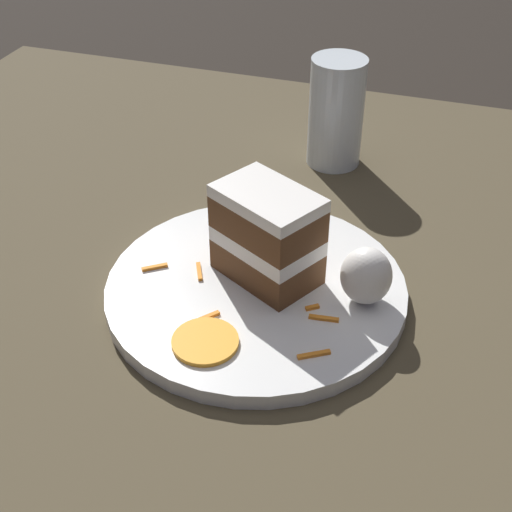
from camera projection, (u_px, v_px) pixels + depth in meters
name	position (u px, v px, depth m)	size (l,w,h in m)	color
ground_plane	(231.00, 333.00, 0.66)	(6.00, 6.00, 0.00)	black
dining_table	(230.00, 322.00, 0.65)	(1.11, 1.04, 0.03)	#4C422D
plate	(256.00, 290.00, 0.66)	(0.28, 0.28, 0.02)	white
cake_slice	(267.00, 235.00, 0.64)	(0.11, 0.10, 0.09)	brown
cream_dollop	(366.00, 276.00, 0.62)	(0.05, 0.04, 0.05)	white
orange_garnish	(204.00, 341.00, 0.59)	(0.06, 0.06, 0.00)	orange
carrot_shreds_scatter	(251.00, 288.00, 0.65)	(0.20, 0.18, 0.00)	orange
drinking_glass	(336.00, 119.00, 0.84)	(0.06, 0.06, 0.13)	silver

